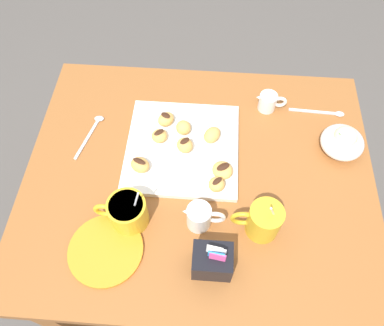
{
  "coord_description": "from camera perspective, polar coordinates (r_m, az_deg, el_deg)",
  "views": [
    {
      "loc": [
        -0.02,
        0.5,
        1.63
      ],
      "look_at": [
        0.02,
        -0.02,
        0.77
      ],
      "focal_mm": 34.95,
      "sensor_mm": 36.0,
      "label": 1
    }
  ],
  "objects": [
    {
      "name": "chocolate_drizzle_1",
      "position": [
        1.0,
        -1.12,
        3.41
      ],
      "size": [
        0.03,
        0.03,
        0.0
      ],
      "primitive_type": "ellipsoid",
      "rotation": [
        0.0,
        0.0,
        3.92
      ],
      "color": "#381E11",
      "rests_on": "beignet_1"
    },
    {
      "name": "chocolate_sauce_pitcher",
      "position": [
        1.14,
        11.55,
        9.22
      ],
      "size": [
        0.09,
        0.05,
        0.06
      ],
      "color": "white",
      "rests_on": "dining_table"
    },
    {
      "name": "beignet_2",
      "position": [
        1.04,
        -5.0,
        4.14
      ],
      "size": [
        0.06,
        0.06,
        0.03
      ],
      "primitive_type": "ellipsoid",
      "rotation": [
        0.0,
        0.0,
        0.61
      ],
      "color": "#DBA351",
      "rests_on": "pastry_plate_square"
    },
    {
      "name": "beignet_3",
      "position": [
        0.98,
        4.69,
        -1.02
      ],
      "size": [
        0.08,
        0.08,
        0.03
      ],
      "primitive_type": "ellipsoid",
      "rotation": [
        0.0,
        0.0,
        4.07
      ],
      "color": "#DBA351",
      "rests_on": "pastry_plate_square"
    },
    {
      "name": "beignet_1",
      "position": [
        1.02,
        -1.1,
        2.72
      ],
      "size": [
        0.06,
        0.06,
        0.04
      ],
      "primitive_type": "ellipsoid",
      "rotation": [
        0.0,
        0.0,
        4.0
      ],
      "color": "#DBA351",
      "rests_on": "pastry_plate_square"
    },
    {
      "name": "sugar_caddy",
      "position": [
        0.87,
        3.12,
        -14.7
      ],
      "size": [
        0.09,
        0.07,
        0.11
      ],
      "color": "black",
      "rests_on": "dining_table"
    },
    {
      "name": "chocolate_drizzle_7",
      "position": [
        0.94,
        3.86,
        -2.76
      ],
      "size": [
        0.03,
        0.03,
        0.0
      ],
      "primitive_type": "ellipsoid",
      "rotation": [
        0.0,
        0.0,
        3.94
      ],
      "color": "#381E11",
      "rests_on": "beignet_7"
    },
    {
      "name": "ground_plane",
      "position": [
        1.71,
        0.66,
        -14.46
      ],
      "size": [
        8.0,
        8.0,
        0.0
      ],
      "primitive_type": "plane",
      "color": "#514C47"
    },
    {
      "name": "chocolate_drizzle_2",
      "position": [
        1.03,
        -5.07,
        4.7
      ],
      "size": [
        0.03,
        0.03,
        0.0
      ],
      "primitive_type": "ellipsoid",
      "rotation": [
        0.0,
        0.0,
        0.71
      ],
      "color": "#381E11",
      "rests_on": "beignet_2"
    },
    {
      "name": "loose_spoon_near_saucer",
      "position": [
        1.12,
        -15.04,
        4.73
      ],
      "size": [
        0.06,
        0.16,
        0.01
      ],
      "color": "silver",
      "rests_on": "dining_table"
    },
    {
      "name": "ice_cream_bowl",
      "position": [
        1.1,
        22.01,
        3.1
      ],
      "size": [
        0.12,
        0.12,
        0.09
      ],
      "color": "white",
      "rests_on": "dining_table"
    },
    {
      "name": "coffee_mug_mustard_right",
      "position": [
        0.92,
        -9.87,
        -7.35
      ],
      "size": [
        0.13,
        0.09,
        0.13
      ],
      "color": "gold",
      "rests_on": "dining_table"
    },
    {
      "name": "beignet_6",
      "position": [
        1.0,
        -7.89,
        -0.04
      ],
      "size": [
        0.07,
        0.06,
        0.03
      ],
      "primitive_type": "ellipsoid",
      "rotation": [
        0.0,
        0.0,
        5.77
      ],
      "color": "#DBA351",
      "rests_on": "pastry_plate_square"
    },
    {
      "name": "cream_pitcher_white",
      "position": [
        0.91,
        1.19,
        -8.13
      ],
      "size": [
        0.1,
        0.06,
        0.07
      ],
      "color": "white",
      "rests_on": "dining_table"
    },
    {
      "name": "chocolate_drizzle_6",
      "position": [
        0.98,
        -8.02,
        0.53
      ],
      "size": [
        0.04,
        0.03,
        0.0
      ],
      "primitive_type": "ellipsoid",
      "rotation": [
        0.0,
        0.0,
        5.88
      ],
      "color": "#381E11",
      "rests_on": "beignet_6"
    },
    {
      "name": "beignet_4",
      "position": [
        1.04,
        3.09,
        4.31
      ],
      "size": [
        0.06,
        0.07,
        0.04
      ],
      "primitive_type": "ellipsoid",
      "rotation": [
        0.0,
        0.0,
        5.75
      ],
      "color": "#DBA351",
      "rests_on": "pastry_plate_square"
    },
    {
      "name": "chocolate_drizzle_3",
      "position": [
        0.97,
        4.76,
        -0.49
      ],
      "size": [
        0.04,
        0.04,
        0.0
      ],
      "primitive_type": "ellipsoid",
      "rotation": [
        0.0,
        0.0,
        3.73
      ],
      "color": "#381E11",
      "rests_on": "beignet_3"
    },
    {
      "name": "coffee_mug_mustard_left",
      "position": [
        0.91,
        10.82,
        -8.56
      ],
      "size": [
        0.12,
        0.08,
        0.15
      ],
      "color": "gold",
      "rests_on": "dining_table"
    },
    {
      "name": "beignet_0",
      "position": [
        1.08,
        -3.99,
        6.69
      ],
      "size": [
        0.06,
        0.06,
        0.03
      ],
      "primitive_type": "ellipsoid",
      "rotation": [
        0.0,
        0.0,
        5.59
      ],
      "color": "#DBA351",
      "rests_on": "pastry_plate_square"
    },
    {
      "name": "beignet_7",
      "position": [
        0.96,
        3.79,
        -3.27
      ],
      "size": [
        0.06,
        0.06,
        0.03
      ],
      "primitive_type": "ellipsoid",
      "rotation": [
        0.0,
        0.0,
        4.14
      ],
      "color": "#DBA351",
      "rests_on": "pastry_plate_square"
    },
    {
      "name": "saucer_orange_left",
      "position": [
        0.94,
        -13.03,
        -12.84
      ],
      "size": [
        0.18,
        0.18,
        0.01
      ],
      "primitive_type": "cylinder",
      "color": "orange",
      "rests_on": "dining_table"
    },
    {
      "name": "pastry_plate_square",
      "position": [
        1.05,
        -1.48,
        2.35
      ],
      "size": [
        0.31,
        0.31,
        0.02
      ],
      "primitive_type": "cube",
      "color": "white",
      "rests_on": "dining_table"
    },
    {
      "name": "beignet_5",
      "position": [
        1.05,
        -1.31,
        5.43
      ],
      "size": [
        0.05,
        0.05,
        0.04
      ],
      "primitive_type": "ellipsoid",
      "rotation": [
        0.0,
        0.0,
        1.75
      ],
      "color": "#DBA351",
      "rests_on": "pastry_plate_square"
    },
    {
      "name": "loose_spoon_by_plate",
      "position": [
        1.19,
        19.38,
        7.28
      ],
      "size": [
        0.16,
        0.02,
        0.01
      ],
      "color": "silver",
      "rests_on": "dining_table"
    },
    {
      "name": "dining_table",
      "position": [
        1.14,
        0.96,
        -5.53
      ],
      "size": [
        0.94,
        0.78,
        0.75
      ],
      "color": "#935628",
      "rests_on": "ground_plane"
    },
    {
      "name": "chocolate_drizzle_0",
      "position": [
        1.06,
        -4.05,
        7.29
      ],
      "size": [
        0.03,
        0.03,
        0.0
      ],
      "primitive_type": "ellipsoid",
      "rotation": [
        0.0,
        0.0,
        5.72
      ],
      "color": "#381E11",
      "rests_on": "beignet_0"
    }
  ]
}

